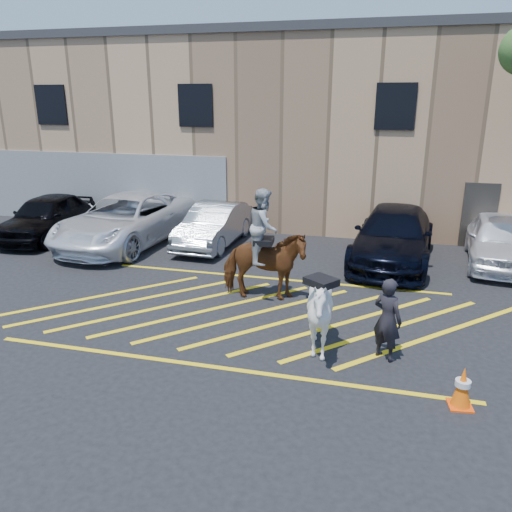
% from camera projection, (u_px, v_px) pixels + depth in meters
% --- Properties ---
extents(ground, '(90.00, 90.00, 0.00)m').
position_uv_depth(ground, '(254.00, 310.00, 12.07)').
color(ground, black).
rests_on(ground, ground).
extents(car_black_suv, '(2.14, 4.70, 1.56)m').
position_uv_depth(car_black_suv, '(47.00, 216.00, 18.01)').
color(car_black_suv, black).
rests_on(car_black_suv, ground).
extents(car_white_pickup, '(3.43, 6.37, 1.70)m').
position_uv_depth(car_white_pickup, '(127.00, 220.00, 17.22)').
color(car_white_pickup, white).
rests_on(car_white_pickup, ground).
extents(car_silver_sedan, '(1.69, 4.34, 1.41)m').
position_uv_depth(car_silver_sedan, '(214.00, 225.00, 17.16)').
color(car_silver_sedan, '#90979D').
rests_on(car_silver_sedan, ground).
extents(car_blue_suv, '(2.82, 5.77, 1.61)m').
position_uv_depth(car_blue_suv, '(394.00, 236.00, 15.44)').
color(car_blue_suv, black).
rests_on(car_blue_suv, ground).
extents(car_white_suv, '(2.27, 4.65, 1.53)m').
position_uv_depth(car_white_suv, '(500.00, 240.00, 15.12)').
color(car_white_suv, white).
rests_on(car_white_suv, ground).
extents(handler, '(0.73, 0.67, 1.67)m').
position_uv_depth(handler, '(387.00, 319.00, 9.59)').
color(handler, black).
rests_on(handler, ground).
extents(warehouse, '(32.42, 10.20, 7.30)m').
position_uv_depth(warehouse, '(322.00, 126.00, 22.02)').
color(warehouse, tan).
rests_on(warehouse, ground).
extents(hatching_zone, '(12.60, 5.12, 0.01)m').
position_uv_depth(hatching_zone, '(251.00, 314.00, 11.79)').
color(hatching_zone, yellow).
rests_on(hatching_zone, ground).
extents(mounted_bay, '(2.23, 1.17, 2.84)m').
position_uv_depth(mounted_bay, '(264.00, 256.00, 12.35)').
color(mounted_bay, '#5B3415').
rests_on(mounted_bay, ground).
extents(saddled_white, '(2.04, 2.08, 1.72)m').
position_uv_depth(saddled_white, '(320.00, 313.00, 9.77)').
color(saddled_white, silver).
rests_on(saddled_white, ground).
extents(traffic_cone, '(0.42, 0.42, 0.73)m').
position_uv_depth(traffic_cone, '(462.00, 387.00, 8.20)').
color(traffic_cone, '#FF470A').
rests_on(traffic_cone, ground).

